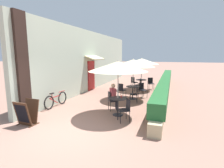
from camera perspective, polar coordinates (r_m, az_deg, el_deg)
ground_plane at (r=6.22m, az=-13.93°, el=-14.91°), size 120.00×120.00×0.00m
cafe_facade_wall at (r=13.32m, az=-6.31°, el=7.52°), size 0.98×14.89×4.20m
planter_hedge at (r=12.23m, az=16.93°, el=-0.33°), size 0.60×13.89×1.01m
patio_table_near at (r=7.42m, az=1.94°, el=-6.14°), size 0.77×0.77×0.75m
patio_umbrella_near at (r=7.16m, az=2.00°, el=5.81°), size 2.44×2.44×2.33m
cafe_chair_near_left at (r=6.79m, az=4.41°, el=-7.89°), size 0.56×0.56×0.87m
cafe_chair_near_right at (r=8.07m, az=-0.13°, el=-5.02°), size 0.56×0.56×0.87m
seated_patron_near_right at (r=8.06m, az=0.63°, el=-3.79°), size 0.51×0.49×1.25m
coffee_cup_near at (r=7.40m, az=3.08°, el=-4.16°), size 0.07×0.07×0.09m
patio_table_mid at (r=10.15m, az=6.79°, el=-1.91°), size 0.77×0.77×0.75m
patio_umbrella_mid at (r=9.96m, az=6.97°, el=6.79°), size 2.44×2.44×2.33m
cafe_chair_mid_left at (r=10.42m, az=3.03°, el=-1.70°), size 0.49×0.49×0.87m
cafe_chair_mid_right at (r=9.45m, az=7.51°, el=-2.95°), size 0.49×0.49×0.87m
cafe_chair_mid_back at (r=10.62m, az=9.83°, el=-1.62°), size 0.57×0.57×0.87m
coffee_cup_mid at (r=10.10m, az=6.00°, el=-0.49°), size 0.07×0.07×0.09m
patio_table_far at (r=12.95m, az=9.49°, el=0.51°), size 0.77×0.77×0.75m
patio_umbrella_far at (r=12.80m, az=9.68°, el=7.32°), size 2.44×2.44×2.33m
cafe_chair_far_left at (r=13.44m, az=7.15°, el=0.78°), size 0.56×0.56×0.87m
cafe_chair_far_right at (r=12.25m, az=8.82°, el=-0.11°), size 0.45×0.45×0.87m
cafe_chair_far_back at (r=13.21m, az=12.49°, el=0.47°), size 0.52×0.52×0.87m
coffee_cup_far at (r=12.99m, az=9.32°, el=1.67°), size 0.07×0.07×0.09m
bicycle_leaning at (r=9.10m, az=-17.83°, el=-4.93°), size 0.12×1.67×0.75m
menu_board at (r=7.20m, az=-26.02°, el=-8.40°), size 0.67×0.65×0.91m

